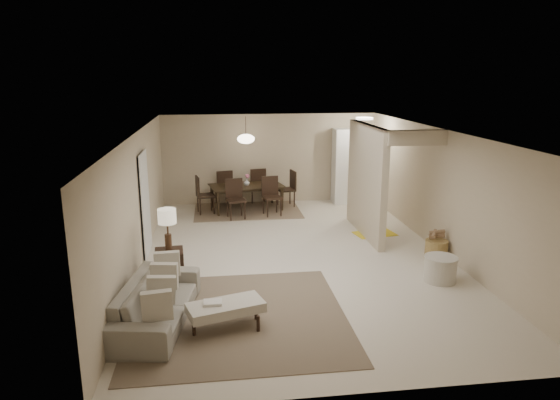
{
  "coord_description": "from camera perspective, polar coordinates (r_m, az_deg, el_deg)",
  "views": [
    {
      "loc": [
        -1.53,
        -9.34,
        3.55
      ],
      "look_at": [
        -0.24,
        0.51,
        1.05
      ],
      "focal_mm": 32.0,
      "sensor_mm": 36.0,
      "label": 1
    }
  ],
  "objects": [
    {
      "name": "ottoman_bench",
      "position": [
        7.34,
        -6.23,
        -12.17
      ],
      "size": [
        1.18,
        0.79,
        0.39
      ],
      "rotation": [
        0.0,
        0.0,
        0.29
      ],
      "color": "beige",
      "rests_on": "living_rug"
    },
    {
      "name": "doorway",
      "position": [
        10.35,
        -15.2,
        -0.52
      ],
      "size": [
        0.04,
        0.9,
        2.04
      ],
      "primitive_type": "cube",
      "color": "black",
      "rests_on": "floor"
    },
    {
      "name": "dining_chairs",
      "position": [
        13.41,
        -3.81,
        0.95
      ],
      "size": [
        2.71,
        2.16,
        1.0
      ],
      "color": "black",
      "rests_on": "dining_rug"
    },
    {
      "name": "pendant_light",
      "position": [
        13.16,
        -3.92,
        6.99
      ],
      "size": [
        0.46,
        0.46,
        0.71
      ],
      "color": "#4A301F",
      "rests_on": "ceiling"
    },
    {
      "name": "partition",
      "position": [
        11.33,
        9.81,
        2.21
      ],
      "size": [
        0.15,
        2.5,
        2.5
      ],
      "primitive_type": "cube",
      "color": "#C3B193",
      "rests_on": "floor"
    },
    {
      "name": "table_lamp",
      "position": [
        8.88,
        -12.78,
        -2.24
      ],
      "size": [
        0.32,
        0.32,
        0.76
      ],
      "color": "#4A301F",
      "rests_on": "side_table"
    },
    {
      "name": "back_wall",
      "position": [
        14.11,
        -1.13,
        4.74
      ],
      "size": [
        6.0,
        0.0,
        6.0
      ],
      "primitive_type": "plane",
      "rotation": [
        1.57,
        0.0,
        0.0
      ],
      "color": "#C3B193",
      "rests_on": "floor"
    },
    {
      "name": "side_table",
      "position": [
        9.14,
        -12.49,
        -7.25
      ],
      "size": [
        0.53,
        0.53,
        0.54
      ],
      "primitive_type": "cube",
      "rotation": [
        0.0,
        0.0,
        0.09
      ],
      "color": "black",
      "rests_on": "floor"
    },
    {
      "name": "sofa",
      "position": [
        7.66,
        -13.89,
        -11.26
      ],
      "size": [
        2.31,
        1.2,
        0.64
      ],
      "primitive_type": "imported",
      "rotation": [
        0.0,
        0.0,
        1.41
      ],
      "color": "gray",
      "rests_on": "floor"
    },
    {
      "name": "round_pouf",
      "position": [
        9.31,
        17.85,
        -7.52
      ],
      "size": [
        0.58,
        0.58,
        0.45
      ],
      "primitive_type": "cylinder",
      "color": "beige",
      "rests_on": "floor"
    },
    {
      "name": "wicker_basket",
      "position": [
        10.39,
        17.42,
        -5.42
      ],
      "size": [
        0.56,
        0.56,
        0.38
      ],
      "primitive_type": "cylinder",
      "rotation": [
        0.0,
        0.0,
        0.32
      ],
      "color": "olive",
      "rests_on": "floor"
    },
    {
      "name": "floor",
      "position": [
        10.11,
        1.76,
        -6.44
      ],
      "size": [
        9.0,
        9.0,
        0.0
      ],
      "primitive_type": "plane",
      "color": "beige",
      "rests_on": "ground"
    },
    {
      "name": "ceiling",
      "position": [
        9.52,
        1.87,
        7.79
      ],
      "size": [
        9.0,
        9.0,
        0.0
      ],
      "primitive_type": "plane",
      "rotation": [
        3.14,
        0.0,
        0.0
      ],
      "color": "white",
      "rests_on": "back_wall"
    },
    {
      "name": "flush_light",
      "position": [
        13.15,
        9.63,
        9.18
      ],
      "size": [
        0.44,
        0.44,
        0.05
      ],
      "primitive_type": "cylinder",
      "color": "white",
      "rests_on": "ceiling"
    },
    {
      "name": "left_wall",
      "position": [
        9.73,
        -15.91,
        -0.1
      ],
      "size": [
        0.0,
        9.0,
        9.0
      ],
      "primitive_type": "plane",
      "rotation": [
        1.57,
        0.0,
        1.57
      ],
      "color": "#C3B193",
      "rests_on": "floor"
    },
    {
      "name": "right_wall",
      "position": [
        10.63,
        17.99,
        0.93
      ],
      "size": [
        0.0,
        9.0,
        9.0
      ],
      "primitive_type": "plane",
      "rotation": [
        1.57,
        0.0,
        -1.57
      ],
      "color": "#C3B193",
      "rests_on": "floor"
    },
    {
      "name": "vase",
      "position": [
        13.36,
        -3.83,
        2.03
      ],
      "size": [
        0.2,
        0.2,
        0.17
      ],
      "primitive_type": "imported",
      "rotation": [
        0.0,
        0.0,
        0.25
      ],
      "color": "white",
      "rests_on": "dining_table"
    },
    {
      "name": "dining_rug",
      "position": [
        13.53,
        -3.78,
        -1.08
      ],
      "size": [
        2.8,
        2.1,
        0.01
      ],
      "primitive_type": "cube",
      "color": "brown",
      "rests_on": "floor"
    },
    {
      "name": "pantry_cabinet",
      "position": [
        14.26,
        8.49,
        3.87
      ],
      "size": [
        1.2,
        0.55,
        2.1
      ],
      "primitive_type": "cube",
      "color": "white",
      "rests_on": "floor"
    },
    {
      "name": "yellow_mat",
      "position": [
        11.68,
        10.77,
        -3.8
      ],
      "size": [
        1.0,
        0.71,
        0.01
      ],
      "primitive_type": "cube",
      "rotation": [
        0.0,
        0.0,
        0.17
      ],
      "color": "yellow",
      "rests_on": "floor"
    },
    {
      "name": "dining_table",
      "position": [
        13.45,
        -3.8,
        0.27
      ],
      "size": [
        2.08,
        1.41,
        0.67
      ],
      "primitive_type": "imported",
      "rotation": [
        0.0,
        0.0,
        0.19
      ],
      "color": "black",
      "rests_on": "dining_rug"
    },
    {
      "name": "living_rug",
      "position": [
        7.75,
        -4.7,
        -13.15
      ],
      "size": [
        3.2,
        3.2,
        0.01
      ],
      "primitive_type": "cube",
      "color": "brown",
      "rests_on": "floor"
    }
  ]
}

